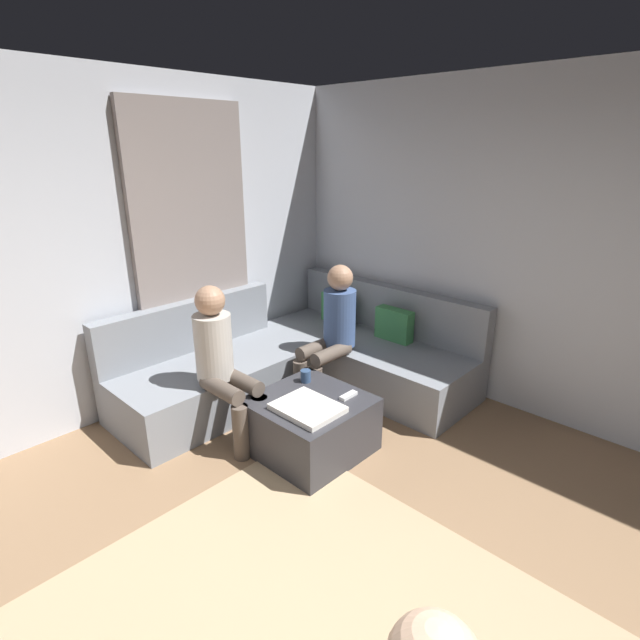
# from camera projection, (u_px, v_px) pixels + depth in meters

# --- Properties ---
(wall_back) EXTENTS (6.00, 0.12, 2.70)m
(wall_back) POSITION_uv_depth(u_px,v_px,m) (610.00, 263.00, 3.50)
(wall_back) COLOR silver
(wall_back) RESTS_ON ground_plane
(wall_left) EXTENTS (0.12, 6.00, 2.70)m
(wall_left) POSITION_uv_depth(u_px,v_px,m) (23.00, 266.00, 3.40)
(wall_left) COLOR silver
(wall_left) RESTS_ON ground_plane
(curtain_panel) EXTENTS (0.06, 1.10, 2.50)m
(curtain_panel) POSITION_uv_depth(u_px,v_px,m) (194.00, 254.00, 4.26)
(curtain_panel) COLOR gray
(curtain_panel) RESTS_ON ground_plane
(sectional_couch) EXTENTS (2.10, 2.55, 0.87)m
(sectional_couch) POSITION_uv_depth(u_px,v_px,m) (303.00, 360.00, 4.48)
(sectional_couch) COLOR gray
(sectional_couch) RESTS_ON ground_plane
(ottoman) EXTENTS (0.76, 0.76, 0.42)m
(ottoman) POSITION_uv_depth(u_px,v_px,m) (310.00, 425.00, 3.58)
(ottoman) COLOR #333338
(ottoman) RESTS_ON ground_plane
(folded_blanket) EXTENTS (0.44, 0.36, 0.04)m
(folded_blanket) POSITION_uv_depth(u_px,v_px,m) (308.00, 408.00, 3.36)
(folded_blanket) COLOR white
(folded_blanket) RESTS_ON ottoman
(coffee_mug) EXTENTS (0.08, 0.08, 0.10)m
(coffee_mug) POSITION_uv_depth(u_px,v_px,m) (306.00, 376.00, 3.76)
(coffee_mug) COLOR #334C72
(coffee_mug) RESTS_ON ottoman
(game_remote) EXTENTS (0.05, 0.15, 0.02)m
(game_remote) POSITION_uv_depth(u_px,v_px,m) (348.00, 396.00, 3.54)
(game_remote) COLOR white
(game_remote) RESTS_ON ottoman
(person_on_couch_back) EXTENTS (0.30, 0.60, 1.20)m
(person_on_couch_back) POSITION_uv_depth(u_px,v_px,m) (332.00, 328.00, 4.20)
(person_on_couch_back) COLOR brown
(person_on_couch_back) RESTS_ON ground_plane
(person_on_couch_side) EXTENTS (0.60, 0.30, 1.20)m
(person_on_couch_side) POSITION_uv_depth(u_px,v_px,m) (222.00, 359.00, 3.59)
(person_on_couch_side) COLOR brown
(person_on_couch_side) RESTS_ON ground_plane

